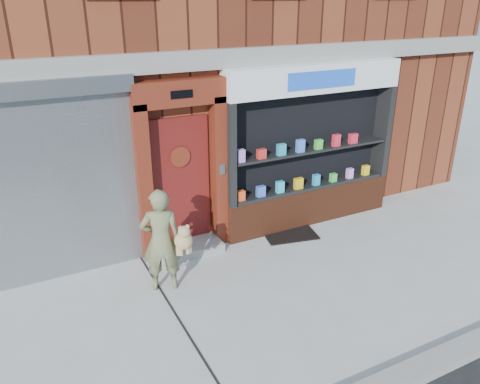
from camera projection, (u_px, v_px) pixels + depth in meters
ground at (279, 292)px, 6.94m from camera, size 80.00×80.00×0.00m
shutter_bay at (30, 175)px, 6.60m from camera, size 3.10×0.30×3.04m
red_door_bay at (182, 169)px, 7.59m from camera, size 1.52×0.58×2.90m
pharmacy_bay at (310, 153)px, 8.64m from camera, size 3.50×0.41×3.00m
woman at (163, 240)px, 6.74m from camera, size 0.74×0.58×1.59m
doormat at (290, 234)px, 8.62m from camera, size 1.06×0.84×0.02m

